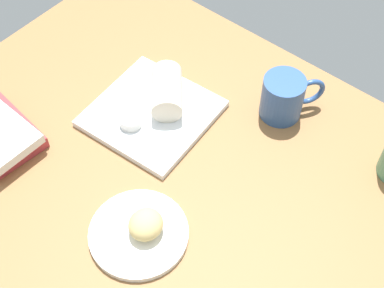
# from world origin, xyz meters

# --- Properties ---
(dining_table) EXTENTS (1.10, 0.90, 0.04)m
(dining_table) POSITION_xyz_m (0.00, 0.00, 0.02)
(dining_table) COLOR olive
(dining_table) RESTS_ON ground
(round_plate) EXTENTS (0.20, 0.20, 0.01)m
(round_plate) POSITION_xyz_m (0.09, -0.17, 0.05)
(round_plate) COLOR white
(round_plate) RESTS_ON dining_table
(scone_pastry) EXTENTS (0.08, 0.08, 0.05)m
(scone_pastry) POSITION_xyz_m (0.10, -0.15, 0.08)
(scone_pastry) COLOR tan
(scone_pastry) RESTS_ON round_plate
(square_plate) EXTENTS (0.27, 0.27, 0.02)m
(square_plate) POSITION_xyz_m (-0.09, 0.08, 0.05)
(square_plate) COLOR white
(square_plate) RESTS_ON dining_table
(sauce_cup) EXTENTS (0.05, 0.05, 0.02)m
(sauce_cup) POSITION_xyz_m (-0.10, 0.02, 0.07)
(sauce_cup) COLOR silver
(sauce_cup) RESTS_ON square_plate
(breakfast_wrap) EXTENTS (0.14, 0.14, 0.07)m
(breakfast_wrap) POSITION_xyz_m (-0.08, 0.12, 0.09)
(breakfast_wrap) COLOR beige
(breakfast_wrap) RESTS_ON square_plate
(coffee_mug) EXTENTS (0.11, 0.13, 0.10)m
(coffee_mug) POSITION_xyz_m (0.13, 0.27, 0.09)
(coffee_mug) COLOR #2D518C
(coffee_mug) RESTS_ON dining_table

